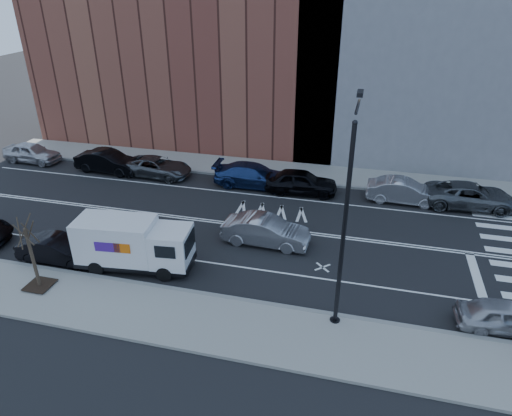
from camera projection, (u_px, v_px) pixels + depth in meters
The scene contains 20 objects.
ground at pixel (230, 224), 27.73m from camera, with size 120.00×120.00×0.00m, color black.
sidewalk_near at pixel (172, 316), 20.11m from camera, with size 44.00×3.60×0.15m, color gray.
sidewalk_far at pixel (263, 169), 35.29m from camera, with size 44.00×3.60×0.15m, color gray.
curb_near at pixel (187, 292), 21.66m from camera, with size 44.00×0.25×0.17m, color gray.
curb_far at pixel (258, 178), 33.73m from camera, with size 44.00×0.25×0.17m, color gray.
road_markings at pixel (230, 223), 27.73m from camera, with size 40.00×8.60×0.01m, color white, non-canonical shape.
bldg_brick at pixel (189, 8), 37.88m from camera, with size 26.00×10.00×22.00m, color brown.
streetlight at pixel (346, 215), 17.93m from camera, with size 0.44×4.02×9.34m.
street_tree at pixel (34, 264), 21.34m from camera, with size 1.20×1.20×3.75m.
fedex_van at pixel (133, 244), 22.99m from camera, with size 6.06×2.61×2.69m.
far_parked_a at pixel (32, 153), 36.48m from camera, with size 1.86×4.63×1.58m, color #B2B2B7.
far_parked_b at pixel (108, 161), 34.65m from camera, with size 1.76×5.04×1.66m, color black.
far_parked_c at pixel (157, 167), 33.97m from camera, with size 2.37×5.15×1.43m, color #4B4E53.
far_parked_d at pixel (253, 175), 32.28m from camera, with size 2.29×5.63×1.64m, color navy.
far_parked_e at pixel (301, 182), 31.24m from camera, with size 1.98×4.91×1.67m, color black.
far_parked_f at pixel (404, 191), 30.02m from camera, with size 1.66×4.77×1.57m, color #A6A6AB.
far_parked_g at pixel (470, 196), 29.38m from camera, with size 2.62×5.69×1.58m, color #505458.
driving_sedan at pixel (266, 231), 25.35m from camera, with size 1.69×4.86×1.60m, color #A09FA4.
near_parked_rear_a at pixel (59, 250), 23.80m from camera, with size 1.50×4.30×1.42m, color black.
near_parked_front at pixel (506, 316), 19.19m from camera, with size 1.60×3.99×1.36m, color #AFAEB3.
Camera 1 is at (7.41, -23.12, 13.53)m, focal length 32.00 mm.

